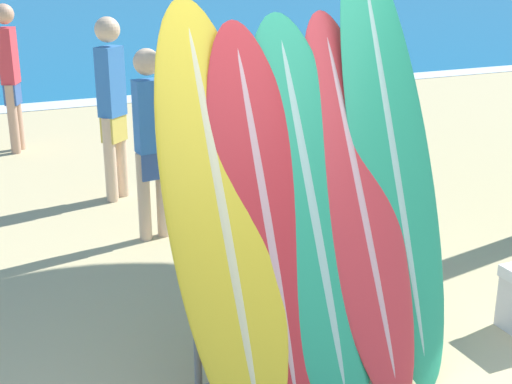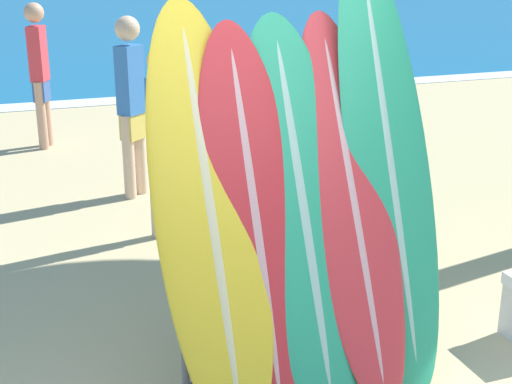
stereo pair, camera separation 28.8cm
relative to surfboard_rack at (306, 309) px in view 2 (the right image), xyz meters
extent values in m
cube|color=white|center=(-0.17, 8.24, -0.45)|extent=(120.00, 0.60, 0.01)
cylinder|color=slate|center=(-0.68, 0.00, -0.03)|extent=(0.04, 0.04, 0.85)
cylinder|color=slate|center=(0.68, 0.00, -0.03)|extent=(0.04, 0.04, 0.85)
cylinder|color=slate|center=(0.00, 0.00, 0.37)|extent=(1.39, 0.04, 0.04)
cylinder|color=slate|center=(0.00, 0.00, -0.34)|extent=(1.39, 0.04, 0.04)
ellipsoid|color=yellow|center=(-0.51, 0.07, 0.59)|extent=(0.57, 1.12, 2.09)
ellipsoid|color=beige|center=(-0.51, 0.07, 0.59)|extent=(0.10, 1.09, 2.01)
ellipsoid|color=red|center=(-0.28, 0.04, 0.53)|extent=(0.53, 0.94, 1.97)
ellipsoid|color=#D19A9C|center=(-0.28, 0.04, 0.53)|extent=(0.10, 0.91, 1.90)
ellipsoid|color=#289E70|center=(-0.01, 0.05, 0.54)|extent=(0.60, 1.00, 2.00)
ellipsoid|color=#9AC3B3|center=(-0.01, 0.05, 0.54)|extent=(0.11, 0.97, 1.92)
ellipsoid|color=red|center=(0.27, 0.05, 0.54)|extent=(0.49, 1.07, 2.00)
ellipsoid|color=#D59E9F|center=(0.27, 0.05, 0.54)|extent=(0.09, 1.04, 1.93)
ellipsoid|color=#289E70|center=(0.53, 0.11, 0.72)|extent=(0.50, 1.00, 2.36)
ellipsoid|color=#9AC3B3|center=(0.53, 0.11, 0.72)|extent=(0.09, 0.97, 2.27)
cylinder|color=beige|center=(-0.31, 2.39, -0.08)|extent=(0.10, 0.10, 0.75)
cylinder|color=beige|center=(-0.15, 2.41, -0.08)|extent=(0.10, 0.10, 0.75)
cube|color=#385693|center=(-0.23, 2.40, 0.18)|extent=(0.23, 0.15, 0.22)
cube|color=#3370BC|center=(-0.23, 2.40, 0.58)|extent=(0.24, 0.17, 0.59)
sphere|color=beige|center=(-0.23, 2.40, 1.02)|extent=(0.21, 0.21, 0.21)
cylinder|color=beige|center=(-0.35, 3.46, -0.05)|extent=(0.11, 0.11, 0.82)
cylinder|color=beige|center=(-0.22, 3.58, -0.05)|extent=(0.11, 0.11, 0.82)
cube|color=gold|center=(-0.29, 3.52, 0.24)|extent=(0.27, 0.26, 0.25)
cube|color=#3370BC|center=(-0.29, 3.52, 0.69)|extent=(0.29, 0.29, 0.64)
sphere|color=beige|center=(-0.29, 3.52, 1.16)|extent=(0.23, 0.23, 0.23)
cylinder|color=tan|center=(-1.02, 5.62, -0.05)|extent=(0.11, 0.11, 0.82)
cylinder|color=tan|center=(-0.96, 5.78, -0.05)|extent=(0.11, 0.11, 0.82)
cube|color=#385693|center=(-0.99, 5.70, 0.24)|extent=(0.22, 0.27, 0.25)
cube|color=#DB3842|center=(-0.99, 5.70, 0.68)|extent=(0.24, 0.29, 0.64)
sphere|color=tan|center=(-0.99, 5.70, 1.15)|extent=(0.23, 0.23, 0.23)
camera|label=1|loc=(-1.68, -3.05, 1.84)|focal=50.00mm
camera|label=2|loc=(-1.41, -3.15, 1.84)|focal=50.00mm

